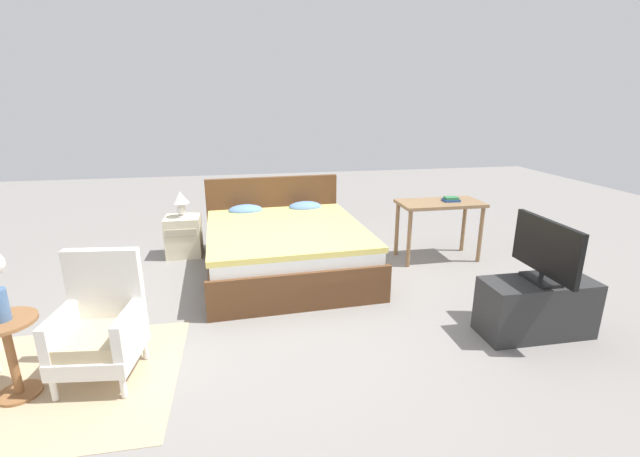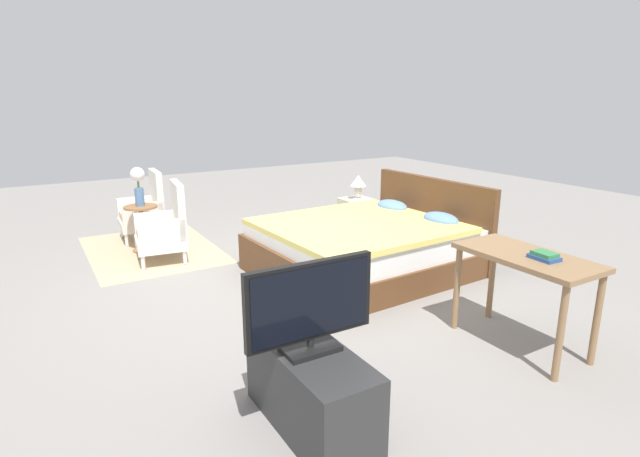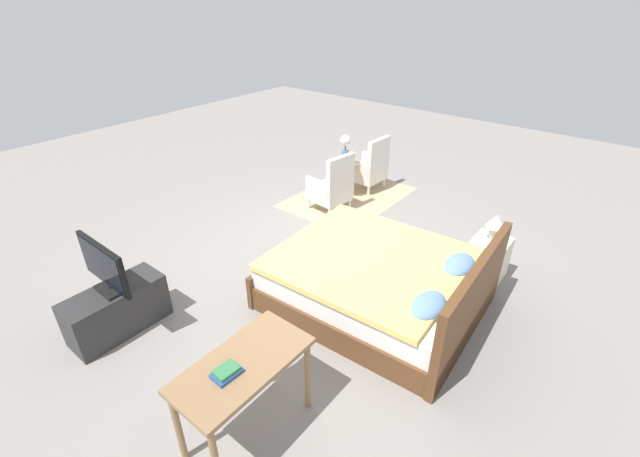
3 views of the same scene
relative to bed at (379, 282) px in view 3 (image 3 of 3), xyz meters
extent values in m
plane|color=gray|center=(-0.08, -0.98, -0.30)|extent=(16.00, 16.00, 0.00)
cube|color=tan|center=(-2.05, -1.86, -0.29)|extent=(2.10, 1.50, 0.01)
cube|color=brown|center=(0.00, -0.05, -0.16)|extent=(1.87, 2.24, 0.28)
cube|color=white|center=(0.00, -0.05, 0.10)|extent=(1.79, 2.15, 0.24)
cube|color=#EAD66B|center=(0.01, -0.13, 0.25)|extent=(1.84, 1.98, 0.06)
cube|color=brown|center=(-0.05, 0.99, 0.18)|extent=(1.80, 0.17, 0.96)
cube|color=brown|center=(0.06, -1.09, -0.10)|extent=(1.80, 0.15, 0.40)
ellipsoid|color=#668ED1|center=(-0.43, 0.68, 0.29)|extent=(0.45, 0.30, 0.14)
ellipsoid|color=#668ED1|center=(0.36, 0.72, 0.29)|extent=(0.45, 0.30, 0.14)
cylinder|color=white|center=(-2.82, -2.08, -0.21)|extent=(0.04, 0.04, 0.16)
cylinder|color=white|center=(-2.36, -2.10, -0.21)|extent=(0.04, 0.04, 0.16)
cylinder|color=white|center=(-2.80, -1.62, -0.21)|extent=(0.04, 0.04, 0.16)
cylinder|color=white|center=(-2.34, -1.64, -0.21)|extent=(0.04, 0.04, 0.16)
cube|color=white|center=(-2.58, -1.86, -0.07)|extent=(0.57, 0.57, 0.12)
cube|color=#C6B289|center=(-2.58, -1.86, 0.04)|extent=(0.52, 0.52, 0.10)
cube|color=white|center=(-2.57, -1.63, 0.31)|extent=(0.54, 0.11, 0.64)
cube|color=white|center=(-2.81, -1.85, 0.12)|extent=(0.10, 0.52, 0.26)
cube|color=white|center=(-2.34, -1.87, 0.12)|extent=(0.10, 0.52, 0.26)
cylinder|color=white|center=(-1.79, -2.06, -0.21)|extent=(0.04, 0.04, 0.16)
cylinder|color=white|center=(-1.33, -2.11, -0.21)|extent=(0.04, 0.04, 0.16)
cylinder|color=white|center=(-1.73, -1.60, -0.21)|extent=(0.04, 0.04, 0.16)
cylinder|color=white|center=(-1.28, -1.66, -0.21)|extent=(0.04, 0.04, 0.16)
cube|color=white|center=(-1.53, -1.86, -0.07)|extent=(0.60, 0.60, 0.12)
cube|color=#C6B289|center=(-1.53, -1.86, 0.04)|extent=(0.55, 0.55, 0.10)
cube|color=white|center=(-1.50, -1.63, 0.31)|extent=(0.55, 0.14, 0.64)
cube|color=white|center=(-1.76, -1.83, 0.12)|extent=(0.13, 0.52, 0.26)
cube|color=white|center=(-1.30, -1.89, 0.12)|extent=(0.13, 0.52, 0.26)
cylinder|color=#936038|center=(-2.05, -1.95, -0.28)|extent=(0.28, 0.28, 0.03)
cylinder|color=#936038|center=(-2.05, -1.95, -0.01)|extent=(0.06, 0.06, 0.53)
cylinder|color=#936038|center=(-2.05, -1.95, 0.27)|extent=(0.40, 0.40, 0.02)
cylinder|color=#4C709E|center=(-2.05, -1.95, 0.39)|extent=(0.11, 0.11, 0.22)
cylinder|color=#477538|center=(-2.05, -1.95, 0.55)|extent=(0.02, 0.02, 0.10)
sphere|color=silver|center=(-2.05, -1.95, 0.68)|extent=(0.17, 0.17, 0.17)
cube|color=beige|center=(-1.24, 0.75, -0.04)|extent=(0.44, 0.40, 0.52)
cube|color=#B3AB8E|center=(-1.24, 0.54, 0.07)|extent=(0.37, 0.01, 0.09)
cylinder|color=silver|center=(-1.24, 0.75, 0.24)|extent=(0.13, 0.13, 0.02)
ellipsoid|color=silver|center=(-1.24, 0.75, 0.33)|extent=(0.11, 0.11, 0.16)
cone|color=silver|center=(-1.24, 0.75, 0.48)|extent=(0.22, 0.22, 0.15)
cube|color=#2D2D2D|center=(1.99, -1.86, -0.05)|extent=(0.96, 0.40, 0.50)
cube|color=black|center=(1.99, -1.86, 0.21)|extent=(0.20, 0.32, 0.03)
cylinder|color=black|center=(1.99, -1.86, 0.25)|extent=(0.04, 0.04, 0.05)
cube|color=black|center=(1.99, -1.86, 0.51)|extent=(0.05, 0.78, 0.45)
cube|color=black|center=(2.02, -1.86, 0.51)|extent=(0.01, 0.73, 0.41)
cylinder|color=#8E6B47|center=(1.49, -0.17, 0.06)|extent=(0.05, 0.05, 0.71)
cylinder|color=#8E6B47|center=(2.43, -0.17, 0.06)|extent=(0.05, 0.05, 0.71)
cylinder|color=#8E6B47|center=(1.49, 0.25, 0.06)|extent=(0.05, 0.05, 0.71)
cube|color=#8E6B47|center=(1.96, 0.04, 0.43)|extent=(1.04, 0.52, 0.04)
cube|color=#284C8E|center=(2.11, 0.04, 0.47)|extent=(0.20, 0.15, 0.03)
cube|color=#337A47|center=(2.11, 0.04, 0.49)|extent=(0.17, 0.13, 0.03)
camera|label=1|loc=(-0.45, -4.80, 1.68)|focal=24.00mm
camera|label=2|loc=(4.22, -3.12, 1.61)|focal=28.00mm
camera|label=3|loc=(3.32, 1.84, 2.80)|focal=24.00mm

